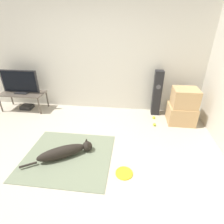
% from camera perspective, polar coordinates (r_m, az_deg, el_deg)
% --- Properties ---
extents(ground_plane, '(12.00, 12.00, 0.00)m').
position_cam_1_polar(ground_plane, '(3.05, -13.39, -15.52)').
color(ground_plane, '#BCB29E').
extents(wall_back, '(8.00, 0.06, 2.55)m').
position_cam_1_polar(wall_back, '(4.33, -5.93, 17.21)').
color(wall_back, beige).
rests_on(wall_back, ground_plane).
extents(area_rug, '(1.46, 1.31, 0.01)m').
position_cam_1_polar(area_rug, '(3.16, -14.08, -13.79)').
color(area_rug, slate).
rests_on(area_rug, ground_plane).
extents(dog, '(1.03, 0.68, 0.22)m').
position_cam_1_polar(dog, '(3.09, -14.96, -12.35)').
color(dog, black).
rests_on(dog, area_rug).
extents(frisbee, '(0.26, 0.26, 0.03)m').
position_cam_1_polar(frisbee, '(2.80, 3.98, -19.26)').
color(frisbee, yellow).
rests_on(frisbee, ground_plane).
extents(cardboard_box_lower, '(0.57, 0.51, 0.40)m').
position_cam_1_polar(cardboard_box_lower, '(4.20, 21.60, -0.60)').
color(cardboard_box_lower, tan).
rests_on(cardboard_box_lower, ground_plane).
extents(cardboard_box_upper, '(0.51, 0.46, 0.40)m').
position_cam_1_polar(cardboard_box_upper, '(4.03, 22.71, 4.32)').
color(cardboard_box_upper, tan).
rests_on(cardboard_box_upper, cardboard_box_lower).
extents(floor_speaker, '(0.19, 0.19, 1.07)m').
position_cam_1_polar(floor_speaker, '(4.26, 14.48, 5.95)').
color(floor_speaker, black).
rests_on(floor_speaker, ground_plane).
extents(tv_stand, '(1.08, 0.49, 0.45)m').
position_cam_1_polar(tv_stand, '(4.95, -27.10, 5.04)').
color(tv_stand, brown).
rests_on(tv_stand, ground_plane).
extents(tv, '(0.92, 0.20, 0.58)m').
position_cam_1_polar(tv, '(4.85, -27.92, 8.64)').
color(tv, '#232326').
rests_on(tv, tv_stand).
extents(tennis_ball_by_boxes, '(0.07, 0.07, 0.07)m').
position_cam_1_polar(tennis_ball_by_boxes, '(3.95, 13.68, -3.99)').
color(tennis_ball_by_boxes, '#C6E033').
rests_on(tennis_ball_by_boxes, ground_plane).
extents(tennis_ball_near_speaker, '(0.07, 0.07, 0.07)m').
position_cam_1_polar(tennis_ball_near_speaker, '(4.22, 13.48, -1.76)').
color(tennis_ball_near_speaker, '#C6E033').
rests_on(tennis_ball_near_speaker, ground_plane).
extents(game_console, '(0.29, 0.25, 0.09)m').
position_cam_1_polar(game_console, '(5.10, -25.97, 1.53)').
color(game_console, black).
rests_on(game_console, ground_plane).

